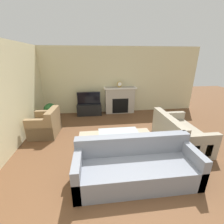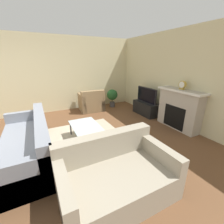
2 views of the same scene
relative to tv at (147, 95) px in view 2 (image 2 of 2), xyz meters
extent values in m
cube|color=beige|center=(0.67, 0.32, 0.64)|extent=(8.03, 0.06, 2.70)
cube|color=beige|center=(-1.88, -2.07, 0.64)|extent=(0.06, 7.71, 2.70)
cube|color=#B7A88E|center=(0.84, -2.44, -0.71)|extent=(2.27, 1.83, 0.00)
cube|color=#B2A899|center=(1.30, 0.12, -0.15)|extent=(1.22, 0.35, 1.12)
cube|color=black|center=(1.30, -0.06, -0.36)|extent=(0.67, 0.01, 0.63)
cube|color=white|center=(1.30, 0.09, 0.38)|extent=(1.34, 0.41, 0.05)
cube|color=black|center=(0.00, 0.00, -0.49)|extent=(0.99, 0.42, 0.45)
cube|color=#232328|center=(0.00, 0.00, 0.00)|extent=(0.93, 0.05, 0.52)
cube|color=black|center=(0.00, -0.02, 0.00)|extent=(0.89, 0.01, 0.48)
cube|color=gray|center=(0.96, -3.75, -0.50)|extent=(2.31, 0.85, 0.42)
cube|color=gray|center=(0.96, -3.42, -0.09)|extent=(2.31, 0.20, 0.40)
cube|color=gray|center=(-0.12, -3.75, -0.38)|extent=(0.14, 0.85, 0.66)
cube|color=gray|center=(2.05, -3.75, -0.38)|extent=(0.14, 0.85, 0.66)
cube|color=#9E937F|center=(2.54, -2.57, -0.50)|extent=(0.98, 1.59, 0.42)
cube|color=#9E937F|center=(2.15, -2.57, -0.09)|extent=(0.20, 1.59, 0.40)
cube|color=#9E937F|center=(2.54, -3.29, -0.38)|extent=(0.98, 0.14, 0.66)
cube|color=#9E937F|center=(2.54, -1.84, -0.38)|extent=(0.98, 0.14, 0.66)
cube|color=#8C704C|center=(-1.33, -1.57, -0.50)|extent=(0.82, 0.91, 0.42)
cube|color=#8C704C|center=(-1.05, -1.59, -0.09)|extent=(0.25, 0.88, 0.40)
cube|color=#8C704C|center=(-1.31, -1.21, -0.38)|extent=(0.77, 0.19, 0.66)
cube|color=#8C704C|center=(-1.35, -1.94, -0.38)|extent=(0.77, 0.19, 0.66)
cylinder|color=#333338|center=(0.34, -2.75, -0.53)|extent=(0.04, 0.04, 0.36)
cylinder|color=#333338|center=(1.33, -2.75, -0.53)|extent=(0.04, 0.04, 0.36)
cylinder|color=#333338|center=(0.34, -2.19, -0.53)|extent=(0.04, 0.04, 0.36)
cylinder|color=#333338|center=(1.33, -2.19, -0.53)|extent=(0.04, 0.04, 0.36)
cube|color=silver|center=(0.84, -2.47, -0.34)|extent=(1.07, 0.63, 0.02)
cylinder|color=#47474C|center=(-1.38, -0.64, -0.61)|extent=(0.22, 0.22, 0.20)
cylinder|color=#4C3823|center=(-1.38, -0.64, -0.44)|extent=(0.03, 0.03, 0.13)
sphere|color=#235628|center=(-1.38, -0.64, -0.20)|extent=(0.44, 0.44, 0.44)
cube|color=#B79338|center=(1.28, 0.12, 0.42)|extent=(0.14, 0.07, 0.03)
cylinder|color=#B79338|center=(1.28, 0.12, 0.53)|extent=(0.20, 0.07, 0.20)
cylinder|color=white|center=(1.28, 0.08, 0.53)|extent=(0.17, 0.00, 0.17)
camera|label=1|loc=(0.22, -5.98, 1.56)|focal=24.00mm
camera|label=2|loc=(4.01, -3.40, 1.17)|focal=24.00mm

